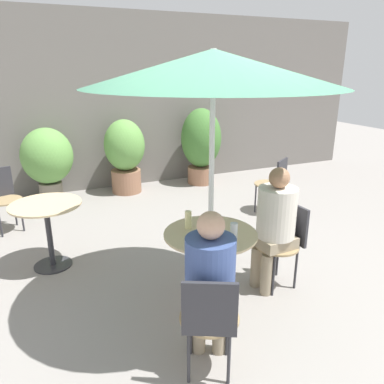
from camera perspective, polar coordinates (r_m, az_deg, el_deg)
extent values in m
plane|color=gray|center=(3.57, 6.68, -17.51)|extent=(20.00, 20.00, 0.00)
cube|color=slate|center=(6.84, -10.96, 13.22)|extent=(10.00, 0.06, 3.00)
cylinder|color=#2D2D33|center=(3.61, 2.64, -16.74)|extent=(0.41, 0.41, 0.01)
cylinder|color=#2D2D33|center=(3.42, 2.73, -11.87)|extent=(0.06, 0.06, 0.70)
cylinder|color=#CCB284|center=(3.25, 2.83, -6.41)|extent=(0.81, 0.81, 0.02)
cylinder|color=#2D2D33|center=(4.50, -20.38, -10.36)|extent=(0.41, 0.41, 0.01)
cylinder|color=#2D2D33|center=(4.34, -20.90, -6.22)|extent=(0.06, 0.06, 0.70)
cylinder|color=#CCB284|center=(4.21, -21.45, -1.78)|extent=(0.74, 0.74, 0.02)
cylinder|color=#997F56|center=(2.75, 2.65, -18.59)|extent=(0.42, 0.42, 0.02)
cylinder|color=#2D2D33|center=(2.79, -0.52, -23.85)|extent=(0.02, 0.02, 0.42)
cylinder|color=#2D2D33|center=(2.79, 5.64, -23.94)|extent=(0.02, 0.02, 0.42)
cylinder|color=#2D2D33|center=(3.00, -0.19, -20.33)|extent=(0.02, 0.02, 0.42)
cylinder|color=#2D2D33|center=(3.00, 5.40, -20.41)|extent=(0.02, 0.02, 0.42)
cube|color=#2D2D33|center=(2.47, 2.69, -17.45)|extent=(0.33, 0.19, 0.39)
cylinder|color=#997F56|center=(3.78, 12.87, -8.03)|extent=(0.42, 0.42, 0.02)
cylinder|color=#2D2D33|center=(3.87, 15.53, -11.27)|extent=(0.02, 0.02, 0.42)
cylinder|color=#2D2D33|center=(4.05, 12.92, -9.66)|extent=(0.02, 0.02, 0.42)
cylinder|color=#2D2D33|center=(3.71, 12.32, -12.39)|extent=(0.02, 0.02, 0.42)
cylinder|color=#2D2D33|center=(3.89, 9.75, -10.64)|extent=(0.02, 0.02, 0.42)
cube|color=#2D2D33|center=(3.81, 15.30, -4.61)|extent=(0.05, 0.36, 0.39)
cylinder|color=#997F56|center=(5.70, 11.58, 1.20)|extent=(0.42, 0.42, 0.02)
cylinder|color=#2D2D33|center=(5.60, 12.21, -1.54)|extent=(0.02, 0.02, 0.42)
cylinder|color=#2D2D33|center=(5.84, 13.18, -0.76)|extent=(0.02, 0.02, 0.42)
cylinder|color=#2D2D33|center=(5.69, 9.64, -1.04)|extent=(0.02, 0.02, 0.42)
cylinder|color=#2D2D33|center=(5.93, 10.71, -0.30)|extent=(0.02, 0.02, 0.42)
cube|color=#2D2D33|center=(5.58, 13.51, 2.88)|extent=(0.32, 0.22, 0.39)
cylinder|color=#997F56|center=(5.47, -26.59, -1.16)|extent=(0.42, 0.42, 0.02)
cylinder|color=#2D2D33|center=(5.70, -25.37, -2.61)|extent=(0.02, 0.02, 0.42)
cylinder|color=#2D2D33|center=(5.45, -24.48, -3.40)|extent=(0.02, 0.02, 0.42)
cylinder|color=#2D2D33|center=(5.39, -27.21, -4.07)|extent=(0.02, 0.02, 0.42)
cylinder|color=gray|center=(3.02, 4.17, -20.04)|extent=(0.10, 0.10, 0.42)
cylinder|color=gray|center=(3.02, 1.05, -20.00)|extent=(0.10, 0.10, 0.42)
cube|color=gray|center=(2.74, 2.68, -17.06)|extent=(0.41, 0.42, 0.10)
cylinder|color=#384C84|center=(2.59, 2.78, -11.84)|extent=(0.34, 0.34, 0.47)
sphere|color=tan|center=(2.44, 2.90, -5.10)|extent=(0.19, 0.19, 0.19)
cylinder|color=gray|center=(3.83, 9.74, -11.14)|extent=(0.11, 0.11, 0.42)
cylinder|color=gray|center=(3.72, 11.28, -12.21)|extent=(0.11, 0.11, 0.42)
cube|color=gray|center=(3.72, 12.46, -7.27)|extent=(0.37, 0.33, 0.11)
cylinder|color=beige|center=(3.61, 12.78, -3.03)|extent=(0.37, 0.37, 0.48)
sphere|color=#9E7051|center=(3.50, 13.17, 2.12)|extent=(0.19, 0.19, 0.19)
cylinder|color=silver|center=(3.13, 6.39, -5.94)|extent=(0.06, 0.06, 0.14)
cylinder|color=beige|center=(3.31, -0.58, -4.24)|extent=(0.06, 0.06, 0.16)
cylinder|color=slate|center=(6.53, -20.62, 0.04)|extent=(0.36, 0.36, 0.31)
ellipsoid|color=#609947|center=(6.38, -21.22, 5.16)|extent=(0.80, 0.80, 0.89)
cylinder|color=#93664C|center=(6.65, -9.95, 1.69)|extent=(0.51, 0.51, 0.40)
ellipsoid|color=#609947|center=(6.50, -10.26, 7.04)|extent=(0.69, 0.69, 0.87)
cylinder|color=#93664C|center=(7.08, 1.36, 2.65)|extent=(0.49, 0.49, 0.31)
ellipsoid|color=#427533|center=(6.93, 1.40, 8.21)|extent=(0.74, 0.74, 1.08)
cylinder|color=silver|center=(3.11, 2.94, 0.11)|extent=(0.04, 0.04, 2.22)
cone|color=#33664C|center=(2.95, 3.26, 18.30)|extent=(2.00, 2.00, 0.28)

